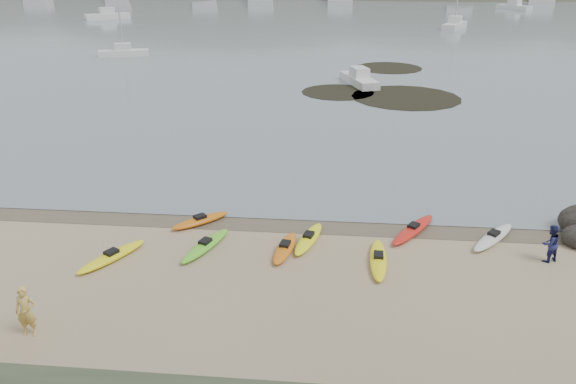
# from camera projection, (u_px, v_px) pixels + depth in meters

# --- Properties ---
(ground) EXTENTS (600.00, 600.00, 0.00)m
(ground) POSITION_uv_depth(u_px,v_px,m) (288.00, 220.00, 27.52)
(ground) COLOR tan
(ground) RESTS_ON ground
(wet_sand) EXTENTS (60.00, 60.00, 0.00)m
(wet_sand) POSITION_uv_depth(u_px,v_px,m) (287.00, 223.00, 27.25)
(wet_sand) COLOR brown
(wet_sand) RESTS_ON ground
(kayaks) EXTENTS (19.18, 7.34, 0.34)m
(kayaks) POSITION_uv_depth(u_px,v_px,m) (305.00, 242.00, 25.10)
(kayaks) COLOR silver
(kayaks) RESTS_ON ground
(person_west) EXTENTS (0.73, 0.52, 1.87)m
(person_west) POSITION_uv_depth(u_px,v_px,m) (26.00, 311.00, 18.88)
(person_west) COLOR #D3AE54
(person_west) RESTS_ON ground
(person_east) EXTENTS (1.00, 0.91, 1.67)m
(person_east) POSITION_uv_depth(u_px,v_px,m) (550.00, 243.00, 23.53)
(person_east) COLOR #1B1E50
(person_east) RESTS_ON ground
(kelp_mats) EXTENTS (14.59, 23.21, 0.04)m
(kelp_mats) POSITION_uv_depth(u_px,v_px,m) (385.00, 87.00, 55.25)
(kelp_mats) COLOR black
(kelp_mats) RESTS_ON water
(moored_boats) EXTENTS (95.73, 95.19, 1.22)m
(moored_boats) POSITION_uv_depth(u_px,v_px,m) (338.00, 22.00, 103.86)
(moored_boats) COLOR silver
(moored_boats) RESTS_ON ground
(far_hills) EXTENTS (550.00, 135.00, 80.00)m
(far_hills) POSITION_uv_depth(u_px,v_px,m) (443.00, 37.00, 208.14)
(far_hills) COLOR #384235
(far_hills) RESTS_ON ground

